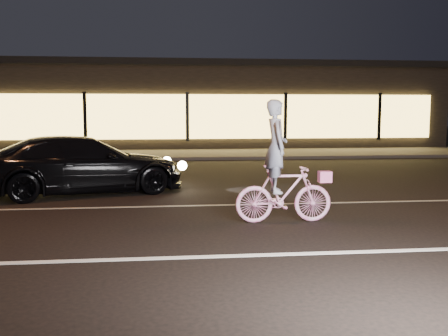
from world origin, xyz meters
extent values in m
plane|color=black|center=(0.00, 0.00, 0.00)|extent=(90.00, 90.00, 0.00)
cube|color=silver|center=(0.00, -1.50, 0.00)|extent=(60.00, 0.12, 0.01)
cube|color=gray|center=(0.00, 2.00, 0.00)|extent=(60.00, 0.10, 0.01)
cube|color=#383533|center=(0.00, 13.00, 0.06)|extent=(30.00, 4.00, 0.12)
cube|color=black|center=(0.00, 19.00, 2.00)|extent=(25.00, 8.00, 4.00)
cube|color=black|center=(0.00, 19.00, 4.05)|extent=(25.40, 8.40, 0.30)
cube|color=#FDCB58|center=(0.00, 14.90, 1.60)|extent=(23.00, 0.15, 2.00)
cube|color=black|center=(-4.50, 14.82, 1.60)|extent=(0.15, 0.08, 2.20)
cube|color=black|center=(0.00, 14.82, 1.60)|extent=(0.15, 0.08, 2.20)
cube|color=black|center=(4.50, 14.82, 1.60)|extent=(0.15, 0.08, 2.20)
cube|color=black|center=(9.00, 14.82, 1.60)|extent=(0.15, 0.08, 2.20)
imported|color=#EF3696|center=(1.09, 0.36, 0.49)|extent=(1.64, 0.46, 0.99)
imported|color=silver|center=(0.95, 0.36, 1.29)|extent=(0.37, 0.57, 1.55)
cube|color=#F949B8|center=(1.80, 0.36, 0.77)|extent=(0.21, 0.17, 0.19)
imported|color=black|center=(-2.77, 3.76, 0.66)|extent=(4.88, 3.11, 1.32)
sphere|color=#FFF2BF|center=(-0.88, 4.98, 0.60)|extent=(0.22, 0.22, 0.22)
sphere|color=#FFF2BF|center=(-0.52, 3.83, 0.60)|extent=(0.22, 0.22, 0.22)
camera|label=1|loc=(-0.81, -7.76, 1.89)|focal=40.00mm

